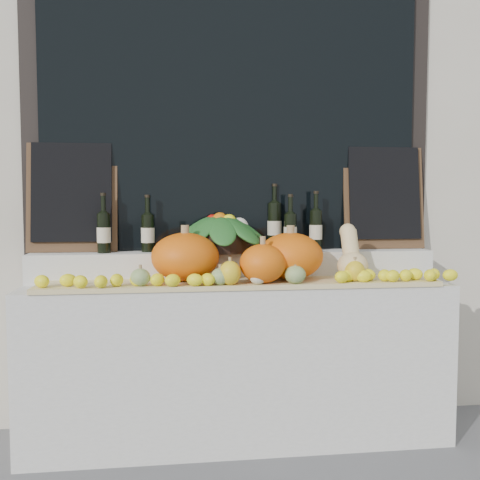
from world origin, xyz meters
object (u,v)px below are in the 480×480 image
(pumpkin_left, at_px, (185,257))
(pumpkin_right, at_px, (290,256))
(butternut_squash, at_px, (351,257))
(wine_bottle_tall, at_px, (274,226))
(produce_bowl, at_px, (220,232))

(pumpkin_left, relative_size, pumpkin_right, 1.02)
(pumpkin_left, relative_size, butternut_squash, 1.20)
(pumpkin_right, xyz_separation_m, wine_bottle_tall, (-0.03, 0.30, 0.15))
(pumpkin_left, distance_m, wine_bottle_tall, 0.64)
(pumpkin_left, distance_m, produce_bowl, 0.32)
(pumpkin_left, bearing_deg, pumpkin_right, 0.20)
(pumpkin_left, distance_m, butternut_squash, 0.90)
(wine_bottle_tall, bearing_deg, produce_bowl, -165.26)
(pumpkin_right, height_order, produce_bowl, produce_bowl)
(pumpkin_right, relative_size, produce_bowl, 0.62)
(pumpkin_left, height_order, wine_bottle_tall, wine_bottle_tall)
(pumpkin_left, bearing_deg, produce_bowl, 46.80)
(butternut_squash, bearing_deg, pumpkin_right, 173.28)
(pumpkin_left, bearing_deg, butternut_squash, -2.36)
(pumpkin_right, distance_m, butternut_squash, 0.33)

